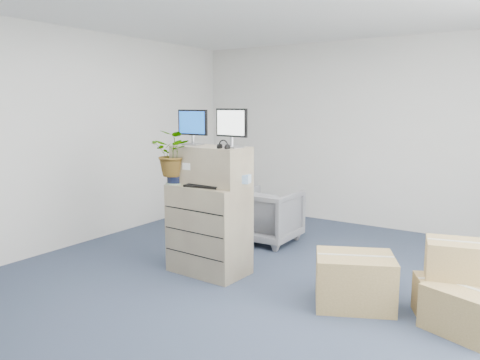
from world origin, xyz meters
name	(u,v)px	position (x,y,z in m)	size (l,w,h in m)	color
ground	(252,307)	(0.00, 0.00, 0.00)	(7.00, 7.00, 0.00)	#21293C
wall_back	(376,134)	(0.00, 3.51, 1.40)	(6.00, 0.02, 2.80)	silver
filing_cabinet_lower	(209,229)	(-0.88, 0.53, 0.49)	(0.83, 0.51, 0.97)	gray
filing_cabinet_upper	(211,166)	(-0.88, 0.57, 1.18)	(0.83, 0.42, 0.42)	gray
monitor_left	(193,125)	(-1.15, 0.61, 1.61)	(0.39, 0.15, 0.39)	#99999E
monitor_right	(231,126)	(-0.60, 0.56, 1.62)	(0.41, 0.18, 0.40)	#99999E
headphones	(223,146)	(-0.59, 0.40, 1.42)	(0.12, 0.12, 0.01)	black
keyboard	(205,186)	(-0.84, 0.42, 0.99)	(0.44, 0.18, 0.02)	black
mouse	(227,189)	(-0.54, 0.38, 0.99)	(0.10, 0.06, 0.03)	silver
water_bottle	(217,174)	(-0.79, 0.55, 1.10)	(0.07, 0.07, 0.24)	#919499
phone_dock	(210,180)	(-0.92, 0.60, 1.01)	(0.05, 0.05, 0.12)	silver
external_drive	(238,185)	(-0.56, 0.61, 1.00)	(0.16, 0.12, 0.05)	black
tissue_box	(239,179)	(-0.53, 0.59, 1.07)	(0.24, 0.12, 0.09)	#3B7FCB
potted_plant	(174,159)	(-1.24, 0.40, 1.25)	(0.51, 0.55, 0.48)	#97B28F
office_chair	(267,213)	(-0.93, 1.89, 0.40)	(0.77, 0.72, 0.79)	slate
cardboard_boxes	(447,292)	(1.52, 0.68, 0.25)	(2.39, 0.99, 0.69)	olive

